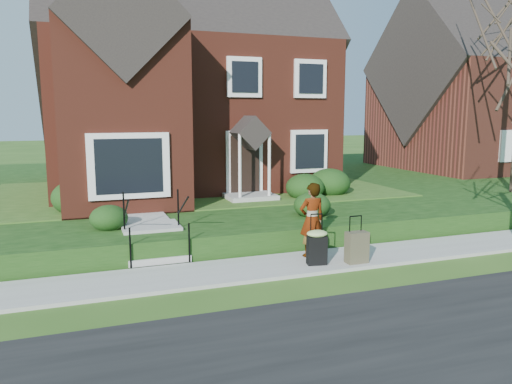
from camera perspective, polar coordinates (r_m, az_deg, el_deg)
name	(u,v)px	position (r m, az deg, el deg)	size (l,w,h in m)	color
ground	(279,268)	(11.31, 2.66, -8.62)	(120.00, 120.00, 0.00)	#2D5119
street	(426,377)	(7.31, 18.82, -19.36)	(60.00, 6.00, 0.01)	black
sidewalk	(279,266)	(11.30, 2.66, -8.43)	(60.00, 1.60, 0.08)	#9E9B93
terrace	(268,183)	(22.60, 1.43, 1.03)	(44.00, 20.00, 0.60)	#13340E
walkway	(138,208)	(15.29, -13.38, -1.78)	(1.20, 6.00, 0.06)	#9E9B93
main_house	(179,65)	(20.04, -8.74, 14.15)	(10.40, 10.20, 9.40)	maroon
neighbour_house	(482,78)	(29.13, 24.46, 11.78)	(9.40, 8.00, 9.20)	brown
front_steps	(154,237)	(12.26, -11.62, -5.10)	(1.40, 2.02, 1.50)	#9E9B93
foundation_shrubs	(227,189)	(15.64, -3.30, 0.30)	(9.83, 4.38, 1.06)	black
woman	(312,220)	(11.75, 6.40, -3.18)	(0.64, 0.42, 1.75)	#999999
suitcase_black	(317,245)	(11.22, 6.98, -6.04)	(0.54, 0.47, 1.14)	black
suitcase_olive	(357,247)	(11.51, 11.44, -6.20)	(0.50, 0.28, 1.07)	#4D4833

